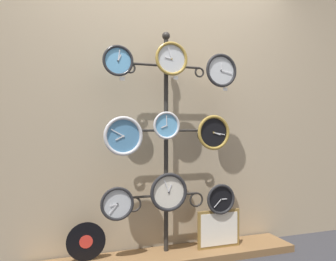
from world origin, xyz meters
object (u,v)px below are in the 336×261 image
clock_bottom_right (221,199)px  clock_top_right (221,71)px  clock_top_left (118,61)px  clock_top_center (171,59)px  clock_bottom_center (169,192)px  picture_frame (219,229)px  clock_middle_center (166,125)px  clock_middle_left (123,136)px  vinyl_record (86,242)px  display_stand (166,176)px  clock_bottom_left (117,204)px  clock_middle_right (213,133)px

clock_bottom_right → clock_top_right: bearing=-87.2°
clock_top_left → clock_top_center: clock_top_center is taller
clock_bottom_center → picture_frame: 0.57m
clock_top_center → clock_middle_center: clock_top_center is taller
clock_middle_left → vinyl_record: size_ratio=1.02×
vinyl_record → clock_middle_center: bearing=-8.5°
picture_frame → display_stand: bearing=170.2°
clock_top_left → picture_frame: size_ratio=0.62×
clock_bottom_left → clock_bottom_right: (0.88, -0.01, -0.02)m
clock_middle_right → clock_middle_center: bearing=-179.5°
clock_bottom_center → clock_bottom_right: (0.47, -0.00, -0.09)m
clock_bottom_left → clock_bottom_right: bearing=-0.3°
clock_bottom_center → picture_frame: clock_bottom_center is taller
clock_top_right → clock_middle_right: 0.53m
clock_top_right → clock_middle_left: 1.00m
display_stand → clock_bottom_left: size_ratio=7.23×
clock_top_right → clock_middle_center: 0.67m
clock_top_left → clock_top_center: bearing=-1.1°
clock_middle_right → clock_bottom_center: size_ratio=0.95×
display_stand → clock_middle_left: size_ratio=6.20×
clock_middle_left → clock_bottom_center: 0.59m
clock_bottom_center → picture_frame: bearing=1.9°
clock_middle_right → clock_bottom_right: clock_middle_right is taller
clock_middle_center → clock_bottom_center: clock_middle_center is taller
clock_top_left → clock_middle_center: bearing=-2.4°
picture_frame → clock_bottom_center: bearing=-178.1°
vinyl_record → picture_frame: 1.10m
clock_bottom_left → clock_middle_left: bearing=-26.8°
clock_bottom_left → vinyl_record: clock_bottom_left is taller
clock_middle_center → clock_bottom_center: bearing=13.8°
picture_frame → clock_middle_left: bearing=-177.6°
clock_bottom_center → clock_middle_left: bearing=-176.9°
clock_top_left → clock_bottom_center: clock_top_left is taller
display_stand → clock_top_right: size_ratio=6.58×
clock_top_center → clock_middle_right: clock_top_center is taller
clock_bottom_center → vinyl_record: (-0.64, 0.09, -0.36)m
clock_middle_right → vinyl_record: size_ratio=0.99×
clock_top_left → clock_top_right: 0.87m
clock_bottom_center → vinyl_record: 0.74m
clock_top_center → picture_frame: (0.43, 0.01, -1.42)m
clock_top_left → clock_middle_left: size_ratio=0.79×
clock_top_right → vinyl_record: bearing=174.9°
clock_top_right → clock_top_left: bearing=178.5°
clock_top_center → picture_frame: size_ratio=0.71×
clock_top_center → clock_top_right: 0.45m
clock_middle_left → clock_middle_right: clock_middle_right is taller
clock_top_center → display_stand: bearing=99.6°
clock_top_center → clock_bottom_left: size_ratio=1.06×
clock_middle_center → clock_bottom_left: clock_middle_center is taller
clock_bottom_center → clock_middle_center: bearing=-166.2°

